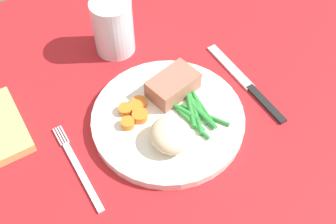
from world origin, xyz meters
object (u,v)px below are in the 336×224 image
object	(u,v)px
dinner_plate	(168,119)
fork	(78,167)
meat_portion	(173,85)
knife	(246,84)
water_glass	(114,30)

from	to	relation	value
dinner_plate	fork	distance (cm)	15.94
meat_portion	knife	world-z (taller)	meat_portion
fork	dinner_plate	bearing A→B (deg)	0.59
water_glass	dinner_plate	bearing A→B (deg)	-91.52
dinner_plate	water_glass	xyz separation A→B (cm)	(0.52, 19.63, 3.67)
fork	water_glass	bearing A→B (deg)	50.08
knife	meat_portion	bearing A→B (deg)	160.46
water_glass	meat_portion	bearing A→B (deg)	-79.96
knife	water_glass	world-z (taller)	water_glass
knife	water_glass	bearing A→B (deg)	126.35
dinner_plate	knife	xyz separation A→B (cm)	(15.83, -0.29, -0.60)
dinner_plate	meat_portion	size ratio (longest dim) A/B	3.00
meat_portion	water_glass	distance (cm)	16.06
fork	knife	bearing A→B (deg)	-0.39
knife	water_glass	size ratio (longest dim) A/B	1.97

